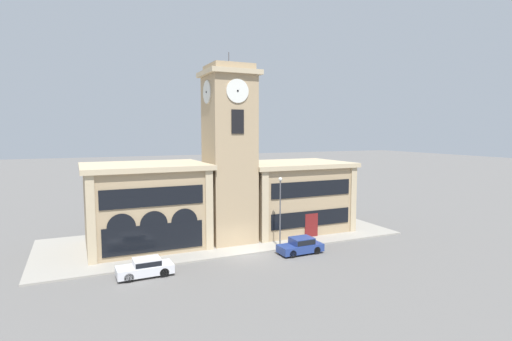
# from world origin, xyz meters

# --- Properties ---
(ground_plane) EXTENTS (300.00, 300.00, 0.00)m
(ground_plane) POSITION_xyz_m (0.00, 0.00, 0.00)
(ground_plane) COLOR #605E5B
(sidewalk_kerb) EXTENTS (35.45, 12.87, 0.15)m
(sidewalk_kerb) POSITION_xyz_m (0.00, 6.43, 0.07)
(sidewalk_kerb) COLOR gray
(sidewalk_kerb) RESTS_ON ground_plane
(clock_tower) EXTENTS (5.03, 5.03, 18.47)m
(clock_tower) POSITION_xyz_m (-0.00, 4.75, 8.68)
(clock_tower) COLOR tan
(clock_tower) RESTS_ON ground_plane
(town_hall_left_wing) EXTENTS (11.36, 8.98, 7.92)m
(town_hall_left_wing) POSITION_xyz_m (-7.79, 6.69, 3.99)
(town_hall_left_wing) COLOR tan
(town_hall_left_wing) RESTS_ON ground_plane
(town_hall_right_wing) EXTENTS (11.96, 8.98, 7.57)m
(town_hall_right_wing) POSITION_xyz_m (8.09, 6.70, 3.81)
(town_hall_right_wing) COLOR tan
(town_hall_right_wing) RESTS_ON ground_plane
(parked_car_near) EXTENTS (4.19, 1.86, 1.36)m
(parked_car_near) POSITION_xyz_m (-9.21, -1.51, 0.71)
(parked_car_near) COLOR silver
(parked_car_near) RESTS_ON ground_plane
(parked_car_mid) EXTENTS (4.08, 1.84, 1.46)m
(parked_car_mid) POSITION_xyz_m (4.43, -1.51, 0.76)
(parked_car_mid) COLOR navy
(parked_car_mid) RESTS_ON ground_plane
(street_lamp) EXTENTS (0.36, 0.36, 6.59)m
(street_lamp) POSITION_xyz_m (3.44, 0.61, 4.39)
(street_lamp) COLOR #4C4C51
(street_lamp) RESTS_ON sidewalk_kerb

